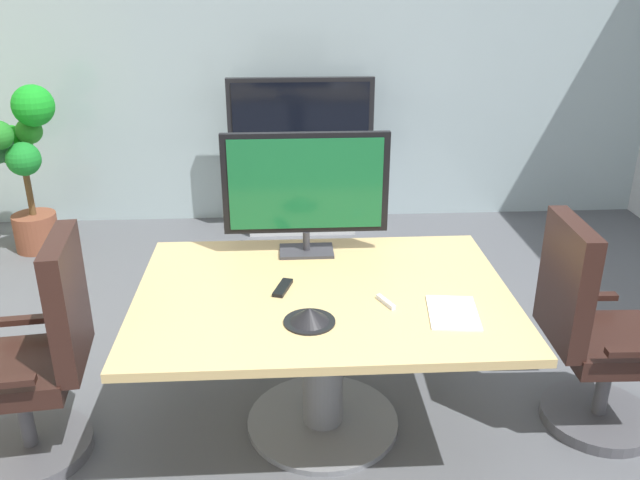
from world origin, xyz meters
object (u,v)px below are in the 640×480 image
object	(u,v)px
wall_display_unit	(301,180)
remote_control	(283,288)
office_chair_left	(38,371)
conference_table	(323,328)
potted_plant	(21,158)
office_chair_right	(592,345)
tv_monitor	(306,187)
conference_phone	(309,316)

from	to	relation	value
wall_display_unit	remote_control	xyz separation A→B (m)	(-0.17, -2.64, 0.32)
office_chair_left	remote_control	world-z (taller)	office_chair_left
remote_control	conference_table	bearing A→B (deg)	10.06
office_chair_left	conference_table	bearing A→B (deg)	89.06
conference_table	potted_plant	size ratio (longest dim) A/B	1.30
office_chair_right	wall_display_unit	distance (m)	3.02
conference_table	wall_display_unit	xyz separation A→B (m)	(-0.02, 2.66, -0.12)
conference_table	wall_display_unit	bearing A→B (deg)	90.42
office_chair_right	potted_plant	distance (m)	4.25
office_chair_left	remote_control	xyz separation A→B (m)	(1.11, 0.15, 0.31)
tv_monitor	remote_control	distance (m)	0.56
office_chair_left	conference_phone	bearing A→B (deg)	76.10
wall_display_unit	conference_table	bearing A→B (deg)	-89.58
office_chair_right	wall_display_unit	bearing A→B (deg)	27.46
conference_table	wall_display_unit	world-z (taller)	wall_display_unit
conference_table	conference_phone	size ratio (longest dim) A/B	7.84
office_chair_left	tv_monitor	xyz separation A→B (m)	(1.24, 0.58, 0.66)
tv_monitor	remote_control	size ratio (longest dim) A/B	4.94
office_chair_left	office_chair_right	distance (m)	2.59
conference_table	tv_monitor	xyz separation A→B (m)	(-0.06, 0.45, 0.56)
wall_display_unit	potted_plant	xyz separation A→B (m)	(-2.18, -0.32, 0.32)
conference_table	potted_plant	world-z (taller)	potted_plant
potted_plant	conference_phone	distance (m)	3.38
tv_monitor	potted_plant	distance (m)	2.88
office_chair_right	conference_phone	world-z (taller)	office_chair_right
office_chair_left	conference_phone	xyz separation A→B (m)	(1.22, -0.16, 0.33)
wall_display_unit	conference_phone	size ratio (longest dim) A/B	5.95
office_chair_left	wall_display_unit	world-z (taller)	wall_display_unit
wall_display_unit	remote_control	world-z (taller)	wall_display_unit
conference_table	office_chair_left	size ratio (longest dim) A/B	1.58
tv_monitor	wall_display_unit	distance (m)	2.31
office_chair_right	tv_monitor	bearing A→B (deg)	71.06
conference_phone	remote_control	world-z (taller)	conference_phone
remote_control	wall_display_unit	bearing A→B (deg)	104.01
conference_phone	office_chair_left	bearing A→B (deg)	172.69
conference_table	office_chair_left	distance (m)	1.31
remote_control	office_chair_right	bearing A→B (deg)	14.36
potted_plant	conference_phone	world-z (taller)	potted_plant
wall_display_unit	conference_phone	bearing A→B (deg)	-91.09
wall_display_unit	conference_phone	distance (m)	2.97
tv_monitor	remote_control	bearing A→B (deg)	-106.51
potted_plant	wall_display_unit	bearing A→B (deg)	8.29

